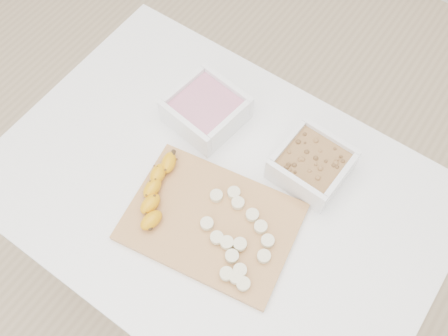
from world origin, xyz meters
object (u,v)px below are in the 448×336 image
Objects in this scene: table at (217,207)px; bowl_granola at (312,164)px; banana at (157,192)px; cutting_board at (211,222)px; bowl_yogurt at (206,110)px.

bowl_granola is at bearing 47.49° from table.
bowl_granola is 0.35m from banana.
table is 2.82× the size of cutting_board.
table is 5.63× the size of bowl_yogurt.
table is 0.24m from bowl_yogurt.
cutting_board is (0.17, -0.21, -0.03)m from bowl_yogurt.
cutting_board is at bearing -51.65° from bowl_yogurt.
bowl_yogurt is at bearing 87.27° from banana.
table is at bearing 118.04° from cutting_board.
bowl_granola reaches higher than table.
bowl_yogurt is 0.24m from banana.
bowl_granola is at bearing 3.62° from bowl_yogurt.
bowl_granola is at bearing 34.21° from banana.
cutting_board is 0.14m from banana.
cutting_board is 1.91× the size of banana.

